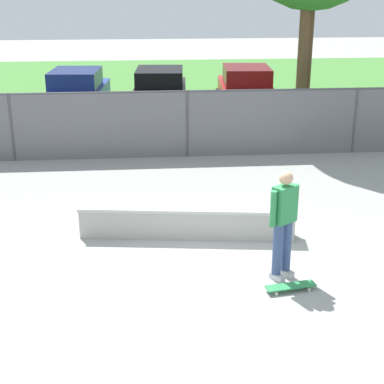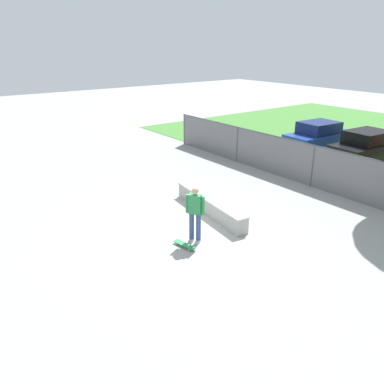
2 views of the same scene
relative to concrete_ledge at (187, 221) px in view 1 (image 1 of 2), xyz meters
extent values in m
plane|color=#9E9E99|center=(0.42, -1.11, -0.30)|extent=(80.00, 80.00, 0.00)
cube|color=#478438|center=(0.42, 15.56, -0.29)|extent=(30.56, 20.00, 0.02)
cube|color=#A8A59E|center=(0.00, 0.00, -0.03)|extent=(4.02, 0.95, 0.54)
cube|color=beige|center=(0.00, 0.00, 0.27)|extent=(4.06, 1.00, 0.06)
cube|color=beige|center=(1.51, -1.71, -0.25)|extent=(0.24, 0.28, 0.10)
cube|color=beige|center=(1.32, -1.83, -0.25)|extent=(0.24, 0.28, 0.10)
cylinder|color=#384C7A|center=(1.49, -1.69, 0.24)|extent=(0.15, 0.15, 0.88)
cylinder|color=#384C7A|center=(1.31, -1.81, 0.24)|extent=(0.15, 0.15, 0.88)
cube|color=#2D8C4C|center=(1.40, -1.75, 0.98)|extent=(0.44, 0.40, 0.60)
cylinder|color=#2D8C4C|center=(1.60, -1.61, 0.96)|extent=(0.10, 0.10, 0.58)
cylinder|color=#2D8C4C|center=(1.19, -1.89, 0.96)|extent=(0.10, 0.10, 0.58)
sphere|color=tan|center=(1.40, -1.75, 1.41)|extent=(0.22, 0.22, 0.22)
cube|color=#2D8C4C|center=(1.46, -2.19, -0.22)|extent=(0.82, 0.33, 0.02)
cube|color=#B2B2B7|center=(1.19, -2.24, -0.24)|extent=(0.08, 0.15, 0.02)
cube|color=#B2B2B7|center=(1.73, -2.15, -0.24)|extent=(0.08, 0.15, 0.02)
cylinder|color=silver|center=(1.18, -2.15, -0.28)|extent=(0.06, 0.04, 0.05)
cylinder|color=silver|center=(1.20, -2.32, -0.28)|extent=(0.06, 0.04, 0.05)
cylinder|color=silver|center=(1.71, -2.06, -0.28)|extent=(0.06, 0.04, 0.05)
cylinder|color=silver|center=(1.74, -2.23, -0.28)|extent=(0.06, 0.04, 0.05)
cylinder|color=#4C4C51|center=(-4.22, 5.26, 0.61)|extent=(0.07, 0.07, 1.82)
cylinder|color=#4C4C51|center=(0.42, 5.26, 0.61)|extent=(0.07, 0.07, 1.82)
cylinder|color=#4C4C51|center=(5.06, 5.26, 0.61)|extent=(0.07, 0.07, 1.82)
cylinder|color=#4C4C51|center=(0.42, 5.26, 1.49)|extent=(18.56, 0.05, 0.05)
cube|color=slate|center=(0.42, 5.26, 0.61)|extent=(18.56, 0.01, 1.82)
cylinder|color=brown|center=(4.11, 7.54, 2.16)|extent=(0.32, 0.32, 4.92)
cylinder|color=#513823|center=(4.25, 7.63, 1.81)|extent=(0.32, 0.32, 4.23)
cube|color=#233D9E|center=(-3.04, 10.52, 0.37)|extent=(2.10, 4.32, 0.70)
cube|color=navy|center=(-3.05, 10.38, 1.04)|extent=(1.75, 2.21, 0.64)
cylinder|color=black|center=(-3.84, 11.89, 0.02)|extent=(0.27, 0.65, 0.64)
cylinder|color=black|center=(-2.05, 11.76, 0.02)|extent=(0.27, 0.65, 0.64)
cylinder|color=black|center=(-4.03, 9.29, 0.02)|extent=(0.27, 0.65, 0.64)
cylinder|color=black|center=(-2.23, 9.16, 0.02)|extent=(0.27, 0.65, 0.64)
cube|color=black|center=(-0.14, 10.52, 0.37)|extent=(2.10, 4.32, 0.70)
cube|color=black|center=(-0.15, 10.37, 1.04)|extent=(1.75, 2.21, 0.64)
cylinder|color=black|center=(-0.94, 11.88, 0.02)|extent=(0.27, 0.65, 0.64)
cylinder|color=black|center=(0.85, 11.76, 0.02)|extent=(0.27, 0.65, 0.64)
cylinder|color=black|center=(-1.13, 9.29, 0.02)|extent=(0.27, 0.65, 0.64)
cylinder|color=black|center=(0.67, 9.16, 0.02)|extent=(0.27, 0.65, 0.64)
cube|color=#B21E1E|center=(2.97, 10.76, 0.37)|extent=(2.10, 4.32, 0.70)
cube|color=#621010|center=(2.96, 10.61, 1.04)|extent=(1.75, 2.21, 0.64)
cylinder|color=black|center=(2.17, 12.12, 0.02)|extent=(0.27, 0.65, 0.64)
cylinder|color=black|center=(3.96, 11.99, 0.02)|extent=(0.27, 0.65, 0.64)
cylinder|color=black|center=(1.98, 9.52, 0.02)|extent=(0.27, 0.65, 0.64)
cylinder|color=black|center=(3.78, 9.39, 0.02)|extent=(0.27, 0.65, 0.64)
camera|label=1|loc=(-0.76, -10.04, 4.27)|focal=54.46mm
camera|label=2|loc=(9.86, -8.22, 5.49)|focal=36.21mm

